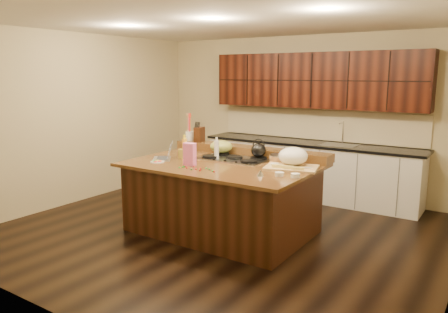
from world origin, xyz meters
The scene contains 35 objects.
room centered at (0.00, 0.00, 1.35)m, with size 5.52×5.02×2.72m.
island centered at (0.00, 0.00, 0.46)m, with size 2.40×1.60×0.92m.
back_ledge centered at (0.00, 0.70, 0.98)m, with size 2.40×0.30×0.12m, color black.
cooktop centered at (0.00, 0.30, 0.94)m, with size 0.92×0.52×0.05m.
back_counter centered at (0.30, 2.23, 0.98)m, with size 3.70×0.66×2.40m.
kettle centered at (0.30, 0.43, 1.06)m, with size 0.20×0.20×0.18m, color black.
green_bowl centered at (-0.30, 0.43, 1.05)m, with size 0.31×0.31×0.17m, color olive.
laptop centered at (-0.78, -0.20, 0.98)m, with size 0.41×0.42×0.23m.
oil_bottle centered at (-0.61, 0.00, 1.06)m, with size 0.07×0.07×0.27m, color yellow.
vinegar_bottle centered at (-0.21, 0.19, 1.04)m, with size 0.06×0.06×0.25m, color silver.
wooden_tray centered at (0.87, 0.26, 1.03)m, with size 0.71×0.59×0.25m.
ramekin_a centered at (0.94, -0.24, 0.94)m, with size 0.10×0.10×0.04m, color white.
ramekin_b centered at (1.12, -0.21, 0.94)m, with size 0.10×0.10×0.04m, color white.
ramekin_c centered at (0.67, 0.17, 0.94)m, with size 0.10×0.10×0.04m, color white.
strainer_bowl centered at (0.60, 0.43, 0.97)m, with size 0.24×0.24×0.09m, color #996B3F.
kitchen_timer centered at (0.77, -0.37, 0.96)m, with size 0.08×0.08×0.07m, color silver.
pink_bag centered at (-0.26, -0.34, 1.06)m, with size 0.15×0.08×0.28m, color pink.
candy_plate centered at (-0.73, -0.42, 0.93)m, with size 0.18×0.18×0.01m, color white.
package_box centered at (-0.65, -0.01, 0.98)m, with size 0.09×0.06×0.12m, color gold.
utensil_crock centered at (-1.07, 0.70, 1.11)m, with size 0.12×0.12×0.14m, color white.
knife_block centered at (-0.88, 0.70, 1.15)m, with size 0.11×0.18×0.22m, color black.
gumdrop_0 centered at (-0.01, -0.46, 0.93)m, with size 0.02×0.02×0.02m, color red.
gumdrop_1 centered at (0.19, -0.48, 0.93)m, with size 0.02×0.02×0.02m, color #198C26.
gumdrop_2 centered at (-0.18, -0.51, 0.93)m, with size 0.02×0.02×0.02m, color red.
gumdrop_3 centered at (-0.25, -0.49, 0.93)m, with size 0.02×0.02×0.02m, color #198C26.
gumdrop_4 centered at (-0.16, -0.38, 0.93)m, with size 0.02×0.02×0.02m, color red.
gumdrop_5 centered at (0.04, -0.40, 0.93)m, with size 0.02×0.02×0.02m, color #198C26.
gumdrop_6 centered at (-0.25, -0.45, 0.93)m, with size 0.02×0.02×0.02m, color red.
gumdrop_7 centered at (-0.26, -0.54, 0.93)m, with size 0.02×0.02×0.02m, color #198C26.
gumdrop_8 centered at (0.22, -0.50, 0.93)m, with size 0.02×0.02×0.02m, color red.
gumdrop_9 centered at (-0.25, -0.46, 0.93)m, with size 0.02×0.02×0.02m, color #198C26.
gumdrop_10 centered at (0.05, -0.54, 0.93)m, with size 0.02×0.02×0.02m, color red.
gumdrop_11 centered at (0.10, -0.42, 0.93)m, with size 0.02×0.02×0.02m, color #198C26.
gumdrop_12 centered at (-0.04, -0.50, 0.93)m, with size 0.02×0.02×0.02m, color red.
gumdrop_13 centered at (-0.07, -0.55, 0.93)m, with size 0.02×0.02×0.02m, color #198C26.
Camera 1 is at (3.07, -4.58, 2.05)m, focal length 35.00 mm.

